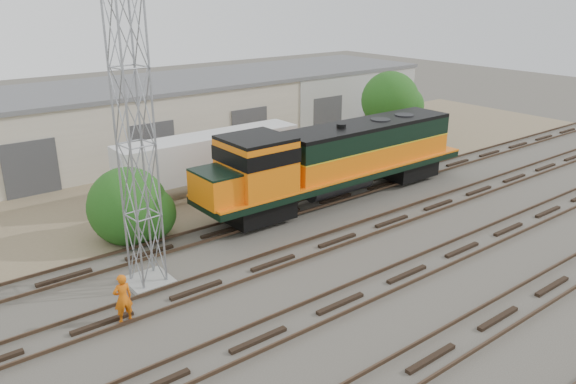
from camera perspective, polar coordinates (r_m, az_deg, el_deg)
ground at (r=24.91m, az=0.57°, el=-8.60°), size 140.00×140.00×0.00m
dirt_strip at (r=36.86m, az=-14.14°, el=0.44°), size 80.00×16.00×0.02m
tracks at (r=22.91m, az=5.34°, el=-11.20°), size 80.00×20.40×0.28m
warehouse at (r=43.36m, az=-18.80°, el=6.50°), size 58.40×10.40×5.30m
locomotive at (r=33.00m, az=4.90°, el=3.37°), size 18.71×3.28×4.50m
signal_tower at (r=22.94m, az=-15.13°, el=4.10°), size 1.79×1.79×12.13m
worker at (r=22.26m, az=-16.43°, el=-10.31°), size 0.73×0.49×1.97m
semi_trailer at (r=34.92m, az=-7.49°, el=3.72°), size 11.79×2.45×3.62m
dumpster_blue at (r=50.23m, az=10.00°, el=6.74°), size 1.97×1.90×1.50m
dumpster_red at (r=52.37m, az=7.93°, el=7.32°), size 1.82×1.75×1.40m
tree_mid at (r=28.95m, az=-15.47°, el=-1.60°), size 4.15×3.95×3.95m
tree_east at (r=45.02m, az=10.67°, el=9.01°), size 4.69×4.47×6.03m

